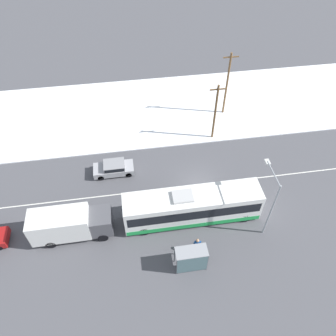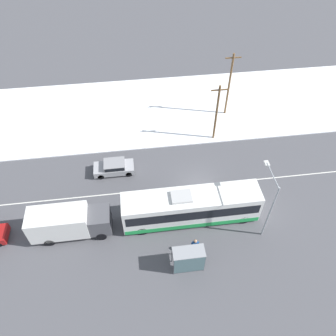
{
  "view_description": "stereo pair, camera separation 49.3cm",
  "coord_description": "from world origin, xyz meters",
  "px_view_note": "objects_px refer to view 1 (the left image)",
  "views": [
    {
      "loc": [
        -6.27,
        -20.78,
        25.75
      ],
      "look_at": [
        -2.88,
        1.52,
        1.4
      ],
      "focal_mm": 35.0,
      "sensor_mm": 36.0,
      "label": 1
    },
    {
      "loc": [
        -5.78,
        -20.85,
        25.75
      ],
      "look_at": [
        -2.88,
        1.52,
        1.4
      ],
      "focal_mm": 35.0,
      "sensor_mm": 36.0,
      "label": 2
    }
  ],
  "objects_px": {
    "pedestrian_at_stop": "(197,244)",
    "utility_pole_roadside": "(215,112)",
    "sedan_car": "(114,168)",
    "utility_pole_snowlot": "(227,84)",
    "streetlamp": "(271,197)",
    "city_bus": "(192,207)",
    "box_truck": "(69,224)",
    "bus_shelter": "(192,259)"
  },
  "relations": [
    {
      "from": "box_truck",
      "to": "pedestrian_at_stop",
      "type": "distance_m",
      "value": 11.15
    },
    {
      "from": "streetlamp",
      "to": "utility_pole_roadside",
      "type": "bearing_deg",
      "value": 96.67
    },
    {
      "from": "sedan_car",
      "to": "streetlamp",
      "type": "distance_m",
      "value": 15.99
    },
    {
      "from": "streetlamp",
      "to": "utility_pole_roadside",
      "type": "height_order",
      "value": "utility_pole_roadside"
    },
    {
      "from": "sedan_car",
      "to": "utility_pole_snowlot",
      "type": "distance_m",
      "value": 16.62
    },
    {
      "from": "sedan_car",
      "to": "utility_pole_roadside",
      "type": "bearing_deg",
      "value": -161.37
    },
    {
      "from": "bus_shelter",
      "to": "utility_pole_snowlot",
      "type": "height_order",
      "value": "utility_pole_snowlot"
    },
    {
      "from": "box_truck",
      "to": "utility_pole_snowlot",
      "type": "distance_m",
      "value": 23.71
    },
    {
      "from": "utility_pole_roadside",
      "to": "utility_pole_snowlot",
      "type": "distance_m",
      "value": 5.06
    },
    {
      "from": "sedan_car",
      "to": "streetlamp",
      "type": "bearing_deg",
      "value": 146.34
    },
    {
      "from": "pedestrian_at_stop",
      "to": "city_bus",
      "type": "bearing_deg",
      "value": 85.97
    },
    {
      "from": "sedan_car",
      "to": "bus_shelter",
      "type": "height_order",
      "value": "bus_shelter"
    },
    {
      "from": "city_bus",
      "to": "sedan_car",
      "type": "height_order",
      "value": "city_bus"
    },
    {
      "from": "sedan_car",
      "to": "utility_pole_roadside",
      "type": "distance_m",
      "value": 12.51
    },
    {
      "from": "sedan_car",
      "to": "pedestrian_at_stop",
      "type": "bearing_deg",
      "value": 122.96
    },
    {
      "from": "box_truck",
      "to": "sedan_car",
      "type": "xyz_separation_m",
      "value": [
        3.99,
        6.97,
        -0.91
      ]
    },
    {
      "from": "bus_shelter",
      "to": "streetlamp",
      "type": "bearing_deg",
      "value": 23.66
    },
    {
      "from": "sedan_car",
      "to": "pedestrian_at_stop",
      "type": "relative_size",
      "value": 2.27
    },
    {
      "from": "pedestrian_at_stop",
      "to": "utility_pole_roadside",
      "type": "distance_m",
      "value": 15.18
    },
    {
      "from": "sedan_car",
      "to": "utility_pole_snowlot",
      "type": "xyz_separation_m",
      "value": [
        14.0,
        8.26,
        3.49
      ]
    },
    {
      "from": "sedan_car",
      "to": "utility_pole_snowlot",
      "type": "height_order",
      "value": "utility_pole_snowlot"
    },
    {
      "from": "bus_shelter",
      "to": "utility_pole_snowlot",
      "type": "xyz_separation_m",
      "value": [
        8.15,
        20.04,
        2.59
      ]
    },
    {
      "from": "utility_pole_snowlot",
      "to": "sedan_car",
      "type": "bearing_deg",
      "value": -149.45
    },
    {
      "from": "sedan_car",
      "to": "box_truck",
      "type": "bearing_deg",
      "value": 60.19
    },
    {
      "from": "pedestrian_at_stop",
      "to": "streetlamp",
      "type": "relative_size",
      "value": 0.28
    },
    {
      "from": "box_truck",
      "to": "sedan_car",
      "type": "distance_m",
      "value": 8.08
    },
    {
      "from": "city_bus",
      "to": "box_truck",
      "type": "height_order",
      "value": "city_bus"
    },
    {
      "from": "city_bus",
      "to": "utility_pole_snowlot",
      "type": "height_order",
      "value": "utility_pole_snowlot"
    },
    {
      "from": "city_bus",
      "to": "sedan_car",
      "type": "xyz_separation_m",
      "value": [
        -6.89,
        6.78,
        -0.94
      ]
    },
    {
      "from": "utility_pole_snowlot",
      "to": "streetlamp",
      "type": "bearing_deg",
      "value": -93.42
    },
    {
      "from": "utility_pole_snowlot",
      "to": "utility_pole_roadside",
      "type": "bearing_deg",
      "value": -119.49
    },
    {
      "from": "sedan_car",
      "to": "city_bus",
      "type": "bearing_deg",
      "value": 135.47
    },
    {
      "from": "box_truck",
      "to": "streetlamp",
      "type": "bearing_deg",
      "value": -5.65
    },
    {
      "from": "box_truck",
      "to": "utility_pole_snowlot",
      "type": "height_order",
      "value": "utility_pole_snowlot"
    },
    {
      "from": "bus_shelter",
      "to": "utility_pole_snowlot",
      "type": "bearing_deg",
      "value": 67.86
    },
    {
      "from": "sedan_car",
      "to": "bus_shelter",
      "type": "xyz_separation_m",
      "value": [
        5.84,
        -11.78,
        0.9
      ]
    },
    {
      "from": "city_bus",
      "to": "pedestrian_at_stop",
      "type": "height_order",
      "value": "city_bus"
    },
    {
      "from": "streetlamp",
      "to": "utility_pole_snowlot",
      "type": "bearing_deg",
      "value": 86.58
    },
    {
      "from": "utility_pole_snowlot",
      "to": "pedestrian_at_stop",
      "type": "bearing_deg",
      "value": -111.65
    },
    {
      "from": "sedan_car",
      "to": "utility_pole_snowlot",
      "type": "bearing_deg",
      "value": -149.45
    },
    {
      "from": "utility_pole_roadside",
      "to": "utility_pole_snowlot",
      "type": "height_order",
      "value": "utility_pole_snowlot"
    },
    {
      "from": "box_truck",
      "to": "streetlamp",
      "type": "height_order",
      "value": "streetlamp"
    }
  ]
}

